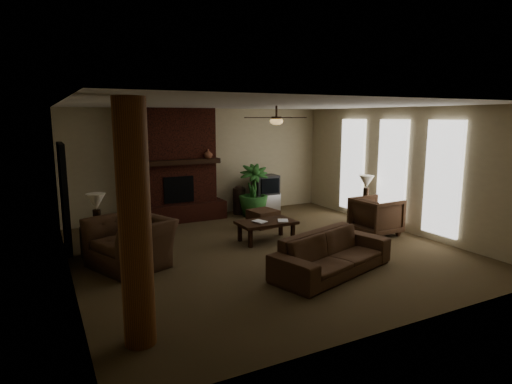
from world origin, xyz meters
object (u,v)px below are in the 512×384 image
tv_stand (263,203)px  armchair_left (130,234)px  armchair_right (376,214)px  sofa (332,247)px  log_column (135,226)px  lamp_left (96,204)px  floor_plant (253,202)px  lamp_right (366,184)px  side_table_left (96,243)px  floor_vase (239,198)px  coffee_table (266,224)px  ottoman (263,218)px  side_table_right (364,213)px

tv_stand → armchair_left: bearing=-158.5°
armchair_right → sofa: bearing=119.4°
log_column → lamp_left: bearing=90.0°
armchair_left → floor_plant: armchair_left is taller
sofa → lamp_left: 4.34m
tv_stand → lamp_right: size_ratio=1.31×
floor_plant → lamp_right: (2.03, -2.02, 0.62)m
armchair_left → side_table_left: size_ratio=2.38×
tv_stand → floor_vase: (-0.71, 0.06, 0.18)m
side_table_left → coffee_table: bearing=-9.4°
armchair_right → log_column: bearing=109.1°
tv_stand → coffee_table: bearing=-129.6°
armchair_right → lamp_right: size_ratio=1.41×
tv_stand → lamp_right: 2.93m
ottoman → lamp_left: lamp_left is taller
armchair_right → coffee_table: (-2.41, 0.67, -0.09)m
armchair_right → side_table_left: (-5.73, 1.22, -0.18)m
armchair_left → ottoman: (3.35, 1.36, -0.37)m
floor_plant → lamp_left: size_ratio=2.10×
floor_plant → side_table_left: floor_plant is taller
sofa → armchair_right: armchair_right is taller
floor_vase → floor_plant: bearing=-64.2°
lamp_right → coffee_table: bearing=-176.9°
sofa → lamp_right: 3.61m
lamp_left → lamp_right: same height
lamp_left → sofa: bearing=-38.5°
tv_stand → floor_plant: bearing=-156.0°
tv_stand → floor_plant: (-0.50, -0.37, 0.13)m
floor_plant → floor_vase: bearing=115.8°
log_column → sofa: bearing=13.7°
log_column → floor_vase: (3.86, 5.55, -0.97)m
sofa → coffee_table: (-0.09, 2.13, -0.07)m
floor_vase → floor_plant: size_ratio=0.56×
lamp_right → floor_vase: bearing=132.4°
sofa → ottoman: bearing=65.8°
tv_stand → floor_plant: 0.63m
tv_stand → side_table_right: 2.79m
armchair_right → coffee_table: size_ratio=0.76×
side_table_left → tv_stand: bearing=23.3°
sofa → coffee_table: bearing=75.8°
side_table_left → lamp_left: size_ratio=0.85×
ottoman → sofa: bearing=-97.4°
log_column → lamp_left: (0.00, 3.50, -0.40)m
tv_stand → side_table_right: size_ratio=1.55×
armchair_right → tv_stand: size_ratio=1.08×
tv_stand → side_table_right: (1.53, -2.33, 0.03)m
ottoman → tv_stand: bearing=61.4°
floor_vase → side_table_left: floor_vase is taller
lamp_left → log_column: bearing=-90.0°
log_column → armchair_right: log_column is taller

